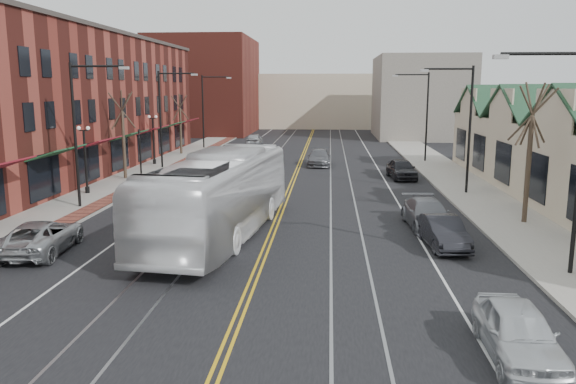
% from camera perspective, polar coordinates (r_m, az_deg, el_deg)
% --- Properties ---
extents(ground, '(160.00, 160.00, 0.00)m').
position_cam_1_polar(ground, '(16.08, -5.87, -14.54)').
color(ground, black).
rests_on(ground, ground).
extents(sidewalk_left, '(4.00, 120.00, 0.15)m').
position_cam_1_polar(sidewalk_left, '(37.92, -18.57, -0.21)').
color(sidewalk_left, gray).
rests_on(sidewalk_left, ground).
extents(sidewalk_right, '(4.00, 120.00, 0.15)m').
position_cam_1_polar(sidewalk_right, '(36.20, 19.12, -0.74)').
color(sidewalk_right, gray).
rests_on(sidewalk_right, ground).
extents(building_left, '(10.00, 50.00, 11.00)m').
position_cam_1_polar(building_left, '(46.67, -23.66, 8.09)').
color(building_left, maroon).
rests_on(building_left, ground).
extents(backdrop_left, '(14.00, 18.00, 14.00)m').
position_cam_1_polar(backdrop_left, '(86.36, -8.38, 10.59)').
color(backdrop_left, maroon).
rests_on(backdrop_left, ground).
extents(backdrop_mid, '(22.00, 14.00, 9.00)m').
position_cam_1_polar(backdrop_mid, '(99.38, 2.74, 9.23)').
color(backdrop_mid, beige).
rests_on(backdrop_mid, ground).
extents(backdrop_right, '(12.00, 16.00, 11.00)m').
position_cam_1_polar(backdrop_right, '(80.29, 13.26, 9.36)').
color(backdrop_right, slate).
rests_on(backdrop_right, ground).
extents(streetlight_l_1, '(3.33, 0.25, 8.00)m').
position_cam_1_polar(streetlight_l_1, '(33.32, -20.20, 6.86)').
color(streetlight_l_1, black).
rests_on(streetlight_l_1, sidewalk_left).
extents(streetlight_l_2, '(3.33, 0.25, 8.00)m').
position_cam_1_polar(streetlight_l_2, '(48.34, -12.36, 8.22)').
color(streetlight_l_2, black).
rests_on(streetlight_l_2, sidewalk_left).
extents(streetlight_l_3, '(3.33, 0.25, 8.00)m').
position_cam_1_polar(streetlight_l_3, '(63.84, -8.26, 8.86)').
color(streetlight_l_3, black).
rests_on(streetlight_l_3, sidewalk_left).
extents(streetlight_r_0, '(3.33, 0.25, 8.00)m').
position_cam_1_polar(streetlight_r_0, '(22.06, 26.68, 4.81)').
color(streetlight_r_0, black).
rests_on(streetlight_r_0, sidewalk_right).
extents(streetlight_r_1, '(3.33, 0.25, 8.00)m').
position_cam_1_polar(streetlight_r_1, '(37.32, 17.37, 7.36)').
color(streetlight_r_1, black).
rests_on(streetlight_r_1, sidewalk_right).
extents(streetlight_r_2, '(3.33, 0.25, 8.00)m').
position_cam_1_polar(streetlight_r_2, '(53.02, 13.49, 8.36)').
color(streetlight_r_2, black).
rests_on(streetlight_r_2, sidewalk_right).
extents(lamppost_l_2, '(0.84, 0.28, 4.27)m').
position_cam_1_polar(lamppost_l_2, '(37.92, -19.88, 2.96)').
color(lamppost_l_2, black).
rests_on(lamppost_l_2, sidewalk_left).
extents(lamppost_l_3, '(0.84, 0.28, 4.27)m').
position_cam_1_polar(lamppost_l_3, '(50.94, -13.50, 5.09)').
color(lamppost_l_3, black).
rests_on(lamppost_l_3, sidewalk_left).
extents(tree_left_near, '(1.78, 1.37, 6.48)m').
position_cam_1_polar(tree_left_near, '(43.20, -16.40, 5.77)').
color(tree_left_near, '#382B21').
rests_on(tree_left_near, sidewalk_left).
extents(tree_left_far, '(1.66, 1.28, 6.02)m').
position_cam_1_polar(tree_left_far, '(58.43, -10.88, 6.92)').
color(tree_left_far, '#382B21').
rests_on(tree_left_far, sidewalk_left).
extents(tree_right_mid, '(1.90, 1.46, 6.93)m').
position_cam_1_polar(tree_right_mid, '(30.14, 23.33, 3.88)').
color(tree_right_mid, '#382B21').
rests_on(tree_right_mid, sidewalk_right).
extents(manhole_far, '(0.60, 0.60, 0.02)m').
position_cam_1_polar(manhole_far, '(27.10, -26.78, -4.80)').
color(manhole_far, '#592D19').
rests_on(manhole_far, sidewalk_left).
extents(traffic_signal, '(0.18, 0.15, 3.80)m').
position_cam_1_polar(traffic_signal, '(40.80, -14.79, 3.94)').
color(traffic_signal, black).
rests_on(traffic_signal, sidewalk_left).
extents(transit_bus, '(4.91, 14.23, 3.88)m').
position_cam_1_polar(transit_bus, '(25.88, -6.93, -0.35)').
color(transit_bus, silver).
rests_on(transit_bus, ground).
extents(parked_suv, '(2.70, 5.12, 1.38)m').
position_cam_1_polar(parked_suv, '(25.63, -23.79, -4.17)').
color(parked_suv, '#989C9F').
rests_on(parked_suv, ground).
extents(parked_car_a, '(1.76, 4.16, 1.41)m').
position_cam_1_polar(parked_car_a, '(15.78, 22.34, -13.03)').
color(parked_car_a, silver).
rests_on(parked_car_a, ground).
extents(parked_car_b, '(1.77, 4.18, 1.34)m').
position_cam_1_polar(parked_car_b, '(25.15, 15.48, -3.95)').
color(parked_car_b, black).
rests_on(parked_car_b, ground).
extents(parked_car_c, '(2.27, 4.91, 1.39)m').
position_cam_1_polar(parked_car_c, '(28.38, 13.97, -2.19)').
color(parked_car_c, slate).
rests_on(parked_car_c, ground).
extents(parked_car_d, '(2.17, 4.56, 1.51)m').
position_cam_1_polar(parked_car_d, '(43.28, 11.47, 2.31)').
color(parked_car_d, '#222328').
rests_on(parked_car_d, ground).
extents(distant_car_left, '(1.57, 4.05, 1.32)m').
position_cam_1_polar(distant_car_left, '(53.46, -3.59, 3.94)').
color(distant_car_left, black).
rests_on(distant_car_left, ground).
extents(distant_car_right, '(2.11, 4.95, 1.42)m').
position_cam_1_polar(distant_car_right, '(49.78, 3.19, 3.52)').
color(distant_car_right, '#5C5D63').
rests_on(distant_car_right, ground).
extents(distant_car_far, '(1.75, 4.28, 1.45)m').
position_cam_1_polar(distant_car_far, '(67.39, -3.43, 5.37)').
color(distant_car_far, '#A2A5A9').
rests_on(distant_car_far, ground).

